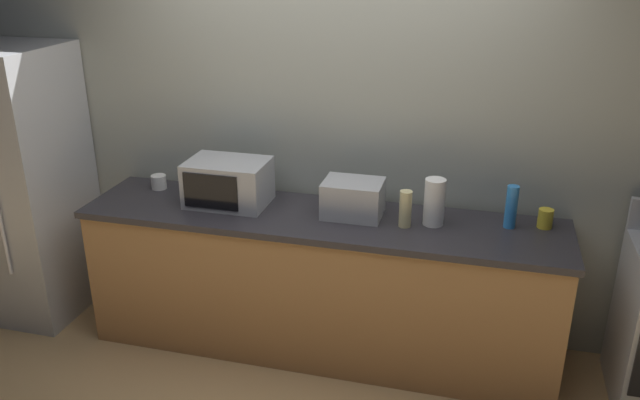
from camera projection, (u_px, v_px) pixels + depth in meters
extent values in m
plane|color=tan|center=(302.00, 385.00, 3.74)|extent=(8.00, 8.00, 0.00)
cube|color=#9EA399|center=(337.00, 123.00, 3.95)|extent=(6.40, 0.10, 2.70)
cube|color=#B27F4C|center=(320.00, 286.00, 3.93)|extent=(2.80, 0.60, 0.86)
cube|color=#2D2B30|center=(320.00, 219.00, 3.76)|extent=(2.84, 0.64, 0.04)
cube|color=#B7BABF|center=(19.00, 184.00, 4.24)|extent=(0.72, 0.70, 1.80)
cube|color=#B7BABF|center=(228.00, 182.00, 3.89)|extent=(0.48, 0.34, 0.27)
cube|color=black|center=(210.00, 192.00, 3.74)|extent=(0.34, 0.01, 0.21)
cube|color=#B7BABF|center=(353.00, 198.00, 3.73)|extent=(0.34, 0.26, 0.21)
cylinder|color=white|center=(434.00, 202.00, 3.60)|extent=(0.12, 0.12, 0.27)
cylinder|color=#338CE5|center=(511.00, 207.00, 3.56)|extent=(0.07, 0.07, 0.24)
cylinder|color=beige|center=(405.00, 209.00, 3.58)|extent=(0.07, 0.07, 0.21)
cylinder|color=white|center=(159.00, 182.00, 4.15)|extent=(0.10, 0.10, 0.09)
cylinder|color=yellow|center=(545.00, 218.00, 3.59)|extent=(0.08, 0.08, 0.11)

